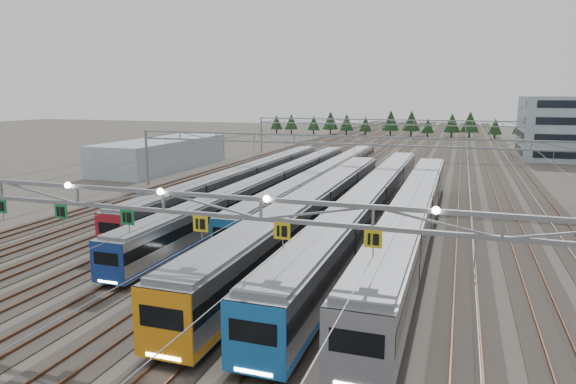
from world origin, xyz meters
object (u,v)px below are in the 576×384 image
(train_e, at_px, (370,204))
(west_shed, at_px, (163,154))
(train_b, at_px, (275,185))
(gantry_mid, at_px, (336,147))
(train_f, at_px, (414,215))
(gantry_near, at_px, (162,206))
(train_c, at_px, (326,177))
(train_d, at_px, (314,210))
(gantry_far, at_px, (386,127))
(train_a, at_px, (247,179))

(train_e, xyz_separation_m, west_shed, (-42.19, 29.71, 0.28))
(train_b, height_order, train_e, train_e)
(train_e, bearing_deg, gantry_mid, 116.09)
(train_f, bearing_deg, gantry_near, -116.44)
(train_b, relative_size, train_e, 1.07)
(train_b, xyz_separation_m, train_c, (4.50, 8.23, -0.02))
(train_e, bearing_deg, train_d, -134.97)
(gantry_mid, bearing_deg, train_d, -82.99)
(train_d, bearing_deg, gantry_mid, 97.01)
(train_e, height_order, west_shed, west_shed)
(train_f, xyz_separation_m, gantry_far, (-11.25, 62.40, 4.06))
(train_b, distance_m, train_f, 22.27)
(gantry_far, distance_m, west_shed, 46.00)
(gantry_mid, xyz_separation_m, west_shed, (-35.44, 15.92, -3.84))
(gantry_mid, bearing_deg, train_b, -147.53)
(west_shed, bearing_deg, train_e, -35.15)
(train_a, height_order, gantry_far, gantry_far)
(gantry_mid, distance_m, west_shed, 39.04)
(train_e, distance_m, gantry_near, 27.62)
(train_b, xyz_separation_m, train_d, (9.00, -13.99, 0.38))
(train_c, distance_m, train_f, 25.25)
(train_e, distance_m, west_shed, 51.60)
(west_shed, bearing_deg, gantry_far, 39.37)
(train_c, bearing_deg, train_d, -78.55)
(train_c, xyz_separation_m, gantry_near, (2.20, -44.05, 5.18))
(train_c, bearing_deg, train_a, -144.98)
(gantry_near, relative_size, gantry_mid, 1.00)
(train_a, relative_size, west_shed, 1.87)
(gantry_near, bearing_deg, train_d, 83.99)
(train_b, height_order, gantry_far, gantry_far)
(train_f, xyz_separation_m, west_shed, (-46.69, 33.32, 0.22))
(train_a, distance_m, train_d, 20.87)
(train_e, xyz_separation_m, train_f, (4.50, -3.62, 0.06))
(train_e, relative_size, gantry_near, 1.07)
(train_c, bearing_deg, gantry_near, -87.14)
(train_f, height_order, gantry_mid, gantry_mid)
(gantry_mid, height_order, west_shed, gantry_mid)
(train_e, distance_m, gantry_far, 59.32)
(train_a, distance_m, gantry_mid, 12.29)
(train_c, xyz_separation_m, train_f, (13.50, -21.33, 0.42))
(train_c, height_order, train_d, train_d)
(train_a, relative_size, train_c, 0.87)
(train_a, height_order, train_e, train_e)
(train_b, distance_m, train_d, 16.64)
(train_f, relative_size, gantry_near, 0.94)
(gantry_near, distance_m, gantry_mid, 40.12)
(train_a, xyz_separation_m, gantry_far, (11.25, 47.37, 4.35))
(train_c, relative_size, train_d, 1.24)
(train_d, relative_size, train_e, 0.86)
(gantry_mid, distance_m, gantry_far, 45.00)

